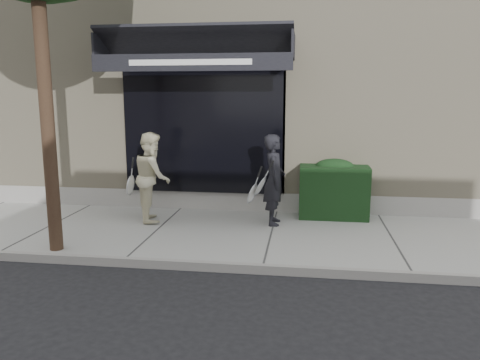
# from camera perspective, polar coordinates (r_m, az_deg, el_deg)

# --- Properties ---
(ground) EXTENTS (80.00, 80.00, 0.00)m
(ground) POSITION_cam_1_polar(r_m,az_deg,el_deg) (8.10, 3.83, -7.29)
(ground) COLOR black
(ground) RESTS_ON ground
(sidewalk) EXTENTS (20.00, 3.00, 0.12)m
(sidewalk) POSITION_cam_1_polar(r_m,az_deg,el_deg) (8.08, 3.83, -6.88)
(sidewalk) COLOR #9E9F99
(sidewalk) RESTS_ON ground
(curb) EXTENTS (20.00, 0.10, 0.14)m
(curb) POSITION_cam_1_polar(r_m,az_deg,el_deg) (6.62, 2.82, -10.76)
(curb) COLOR gray
(curb) RESTS_ON ground
(building_facade) EXTENTS (14.30, 8.04, 5.64)m
(building_facade) POSITION_cam_1_polar(r_m,az_deg,el_deg) (12.67, 5.64, 11.61)
(building_facade) COLOR #B6AA8B
(building_facade) RESTS_ON ground
(hedge) EXTENTS (1.30, 0.70, 1.14)m
(hedge) POSITION_cam_1_polar(r_m,az_deg,el_deg) (9.15, 11.35, -1.15)
(hedge) COLOR black
(hedge) RESTS_ON sidewalk
(pedestrian_front) EXTENTS (0.67, 0.90, 1.64)m
(pedestrian_front) POSITION_cam_1_polar(r_m,az_deg,el_deg) (8.45, 4.17, 0.02)
(pedestrian_front) COLOR black
(pedestrian_front) RESTS_ON sidewalk
(pedestrian_back) EXTENTS (0.88, 0.98, 1.66)m
(pedestrian_back) POSITION_cam_1_polar(r_m,az_deg,el_deg) (8.84, -10.64, 0.40)
(pedestrian_back) COLOR beige
(pedestrian_back) RESTS_ON sidewalk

